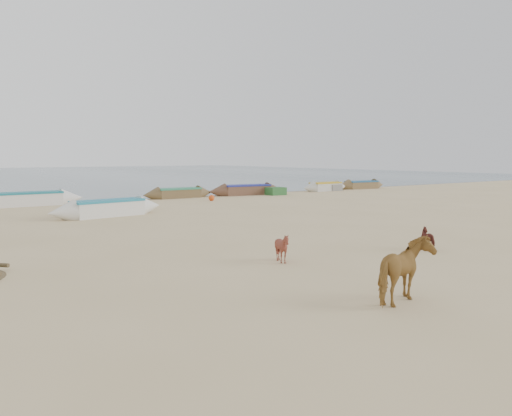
{
  "coord_description": "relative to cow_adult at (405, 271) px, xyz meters",
  "views": [
    {
      "loc": [
        -12.43,
        -13.77,
        3.26
      ],
      "look_at": [
        0.0,
        4.0,
        1.0
      ],
      "focal_mm": 35.0,
      "sensor_mm": 36.0,
      "label": 1
    }
  ],
  "objects": [
    {
      "name": "waterline_canoes",
      "position": [
        1.98,
        27.73,
        -0.31
      ],
      "size": [
        59.14,
        3.88,
        0.93
      ],
      "color": "brown",
      "rests_on": "ground"
    },
    {
      "name": "ground",
      "position": [
        3.53,
        6.8,
        -0.73
      ],
      "size": [
        140.0,
        140.0,
        0.0
      ],
      "primitive_type": "plane",
      "color": "tan",
      "rests_on": "ground"
    },
    {
      "name": "calf_right",
      "position": [
        5.91,
        3.63,
        -0.34
      ],
      "size": [
        0.7,
        0.81,
        0.78
      ],
      "primitive_type": "imported",
      "rotation": [
        0.0,
        0.0,
        1.62
      ],
      "color": "#5E271E",
      "rests_on": "ground"
    },
    {
      "name": "beach_clutter",
      "position": [
        7.0,
        26.68,
        -0.44
      ],
      "size": [
        43.68,
        5.78,
        0.64
      ],
      "color": "#2A5D2B",
      "rests_on": "ground"
    },
    {
      "name": "cow_adult",
      "position": [
        0.0,
        0.0,
        0.0
      ],
      "size": [
        1.88,
        1.21,
        1.47
      ],
      "primitive_type": "imported",
      "rotation": [
        0.0,
        0.0,
        1.83
      ],
      "color": "olive",
      "rests_on": "ground"
    },
    {
      "name": "calf_front",
      "position": [
        0.38,
        4.9,
        -0.27
      ],
      "size": [
        1.1,
        1.06,
        0.93
      ],
      "primitive_type": "imported",
      "rotation": [
        0.0,
        0.0,
        -1.08
      ],
      "color": "maroon",
      "rests_on": "ground"
    },
    {
      "name": "near_canoe",
      "position": [
        -0.07,
        19.68,
        -0.28
      ],
      "size": [
        6.65,
        2.25,
        0.91
      ],
      "primitive_type": null,
      "rotation": [
        0.0,
        0.0,
        0.15
      ],
      "color": "silver",
      "rests_on": "ground"
    }
  ]
}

